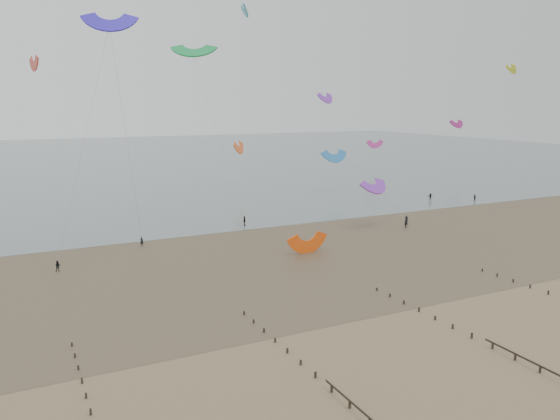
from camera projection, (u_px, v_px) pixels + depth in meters
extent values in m
plane|color=brown|center=(415.00, 332.00, 56.02)|extent=(500.00, 500.00, 0.00)
plane|color=#475654|center=(104.00, 159.00, 231.90)|extent=(500.00, 500.00, 0.00)
plane|color=#473A28|center=(270.00, 251.00, 86.80)|extent=(500.00, 500.00, 0.00)
ellipsoid|color=slate|center=(183.00, 293.00, 67.53)|extent=(23.60, 14.36, 0.01)
ellipsoid|color=slate|center=(325.00, 239.00, 94.67)|extent=(33.64, 18.32, 0.01)
ellipsoid|color=slate|center=(498.00, 229.00, 102.01)|extent=(19.65, 13.67, 0.01)
cube|color=black|center=(91.00, 412.00, 41.02)|extent=(0.16, 0.16, 0.59)
cube|color=black|center=(86.00, 396.00, 43.34)|extent=(0.16, 0.16, 0.57)
cube|color=black|center=(82.00, 381.00, 45.65)|extent=(0.16, 0.16, 0.54)
cube|color=black|center=(78.00, 368.00, 47.97)|extent=(0.16, 0.16, 0.51)
cube|color=black|center=(75.00, 356.00, 50.29)|extent=(0.16, 0.16, 0.48)
cube|color=black|center=(72.00, 345.00, 52.60)|extent=(0.16, 0.16, 0.45)
cube|color=black|center=(350.00, 405.00, 41.91)|extent=(0.16, 0.16, 0.68)
cube|color=black|center=(332.00, 389.00, 44.23)|extent=(0.16, 0.16, 0.65)
cube|color=black|center=(315.00, 375.00, 46.54)|extent=(0.16, 0.16, 0.62)
cube|color=black|center=(301.00, 362.00, 48.86)|extent=(0.16, 0.16, 0.59)
cube|color=black|center=(287.00, 351.00, 51.18)|extent=(0.16, 0.16, 0.57)
cube|color=black|center=(275.00, 340.00, 53.49)|extent=(0.16, 0.16, 0.54)
cube|color=black|center=(264.00, 331.00, 55.81)|extent=(0.16, 0.16, 0.51)
cube|color=black|center=(254.00, 322.00, 58.13)|extent=(0.16, 0.16, 0.48)
cube|color=black|center=(244.00, 313.00, 60.44)|extent=(0.16, 0.16, 0.45)
cube|color=black|center=(540.00, 370.00, 47.43)|extent=(0.16, 0.16, 0.71)
cube|color=black|center=(515.00, 357.00, 49.75)|extent=(0.16, 0.16, 0.68)
cube|color=black|center=(493.00, 346.00, 52.07)|extent=(0.16, 0.16, 0.65)
cube|color=black|center=(472.00, 336.00, 54.38)|extent=(0.16, 0.16, 0.62)
cube|color=black|center=(453.00, 327.00, 56.70)|extent=(0.16, 0.16, 0.59)
cube|color=black|center=(435.00, 318.00, 59.02)|extent=(0.16, 0.16, 0.57)
cube|color=black|center=(419.00, 310.00, 61.33)|extent=(0.16, 0.16, 0.54)
cube|color=black|center=(404.00, 303.00, 63.65)|extent=(0.16, 0.16, 0.51)
cube|color=black|center=(390.00, 296.00, 65.97)|extent=(0.16, 0.16, 0.48)
cube|color=black|center=(377.00, 289.00, 68.29)|extent=(0.16, 0.16, 0.45)
cube|color=black|center=(548.00, 293.00, 66.86)|extent=(0.16, 0.16, 0.57)
cube|color=black|center=(530.00, 287.00, 69.18)|extent=(0.16, 0.16, 0.54)
cube|color=black|center=(513.00, 281.00, 71.49)|extent=(0.16, 0.16, 0.51)
cube|color=black|center=(497.00, 275.00, 73.81)|extent=(0.16, 0.16, 0.48)
cube|color=black|center=(482.00, 270.00, 76.13)|extent=(0.16, 0.16, 0.45)
imported|color=black|center=(142.00, 241.00, 89.64)|extent=(0.65, 0.54, 1.52)
imported|color=black|center=(406.00, 220.00, 105.98)|extent=(0.73, 0.90, 1.59)
imported|color=black|center=(58.00, 266.00, 75.97)|extent=(0.80, 0.64, 1.57)
imported|color=black|center=(430.00, 196.00, 132.64)|extent=(1.57, 0.82, 1.62)
imported|color=black|center=(245.00, 221.00, 104.51)|extent=(0.69, 1.17, 1.87)
imported|color=black|center=(406.00, 224.00, 102.58)|extent=(1.22, 0.95, 1.67)
imported|color=black|center=(475.00, 198.00, 130.95)|extent=(0.76, 0.89, 1.59)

